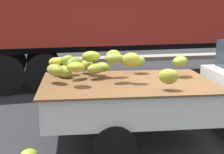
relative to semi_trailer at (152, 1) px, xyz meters
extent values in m
plane|color=#28282B|center=(-1.05, -5.07, -2.54)|extent=(220.00, 220.00, 0.00)
cube|color=gray|center=(-1.05, 3.63, -2.46)|extent=(80.00, 0.80, 0.16)
cube|color=silver|center=(-2.11, -5.02, -1.96)|extent=(2.92, 2.02, 0.08)
cube|color=silver|center=(-2.03, -4.16, -1.70)|extent=(2.77, 0.30, 0.44)
cube|color=silver|center=(-2.18, -5.88, -1.70)|extent=(2.77, 0.30, 0.44)
cube|color=silver|center=(-0.75, -5.14, -1.70)|extent=(0.21, 1.77, 0.44)
cube|color=silver|center=(-3.46, -4.90, -1.70)|extent=(0.21, 1.77, 0.44)
cube|color=#B21914|center=(-2.03, -4.13, -1.74)|extent=(2.65, 0.25, 0.07)
cube|color=brown|center=(-2.11, -5.02, -1.47)|extent=(3.05, 2.15, 0.03)
ellipsoid|color=yellow|center=(-3.27, -4.24, -1.21)|extent=(0.32, 0.29, 0.16)
ellipsoid|color=olive|center=(-2.96, -4.66, -1.17)|extent=(0.38, 0.39, 0.20)
ellipsoid|color=olive|center=(-2.46, -4.62, -1.26)|extent=(0.37, 0.38, 0.17)
ellipsoid|color=olive|center=(-2.34, -5.05, -1.05)|extent=(0.36, 0.28, 0.17)
ellipsoid|color=#AAAD2D|center=(-2.63, -4.38, -1.11)|extent=(0.35, 0.23, 0.20)
ellipsoid|color=olive|center=(-3.14, -4.48, -1.35)|extent=(0.37, 0.42, 0.22)
ellipsoid|color=#97A22B|center=(-3.31, -4.90, -1.23)|extent=(0.37, 0.42, 0.19)
ellipsoid|color=#ABAA2A|center=(-2.99, -5.18, -1.14)|extent=(0.39, 0.38, 0.16)
ellipsoid|color=olive|center=(-2.59, -4.70, -1.27)|extent=(0.43, 0.39, 0.17)
ellipsoid|color=#8FA330|center=(-3.04, -4.28, -1.18)|extent=(0.30, 0.26, 0.19)
ellipsoid|color=#9FA92E|center=(-1.66, -5.70, -1.24)|extent=(0.35, 0.31, 0.23)
ellipsoid|color=olive|center=(-1.75, -4.40, -1.22)|extent=(0.35, 0.32, 0.19)
ellipsoid|color=#9EA82E|center=(-2.70, -4.21, -1.29)|extent=(0.36, 0.35, 0.19)
ellipsoid|color=gold|center=(-2.09, -5.16, -1.07)|extent=(0.34, 0.27, 0.23)
ellipsoid|color=olive|center=(-1.09, -4.84, -1.17)|extent=(0.42, 0.40, 0.18)
ellipsoid|color=#91A530|center=(-2.27, -4.63, -1.08)|extent=(0.35, 0.28, 0.24)
cylinder|color=black|center=(-2.36, -4.14, -2.22)|extent=(0.66, 0.26, 0.64)
cylinder|color=black|center=(-2.51, -5.84, -2.22)|extent=(0.66, 0.26, 0.64)
cube|color=black|center=(0.07, 0.00, -1.44)|extent=(11.05, 0.82, 0.30)
cylinder|color=black|center=(-3.58, 1.07, -2.00)|extent=(1.09, 0.34, 1.08)
cylinder|color=black|center=(-3.48, -1.33, -2.00)|extent=(1.09, 0.34, 1.08)
cylinder|color=black|center=(-4.65, 1.02, -2.00)|extent=(1.09, 0.34, 1.08)
cylinder|color=black|center=(-4.56, -1.37, -2.00)|extent=(1.09, 0.34, 1.08)
camera|label=1|loc=(-3.43, -10.02, -0.25)|focal=50.40mm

